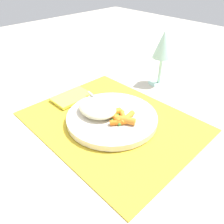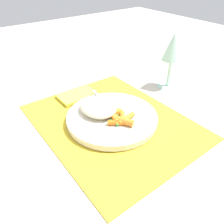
{
  "view_description": "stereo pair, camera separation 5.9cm",
  "coord_description": "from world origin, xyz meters",
  "px_view_note": "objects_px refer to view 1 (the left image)",
  "views": [
    {
      "loc": [
        0.35,
        -0.34,
        0.37
      ],
      "look_at": [
        0.0,
        0.0,
        0.03
      ],
      "focal_mm": 36.38,
      "sensor_mm": 36.0,
      "label": 1
    },
    {
      "loc": [
        0.39,
        -0.29,
        0.37
      ],
      "look_at": [
        0.0,
        0.0,
        0.03
      ],
      "focal_mm": 36.38,
      "sensor_mm": 36.0,
      "label": 2
    }
  ],
  "objects_px": {
    "napkin": "(72,97)",
    "fork": "(107,110)",
    "rice_mound": "(97,108)",
    "wine_glass": "(163,47)",
    "plate": "(112,118)",
    "carrot_portion": "(120,118)"
  },
  "relations": [
    {
      "from": "napkin",
      "to": "fork",
      "type": "bearing_deg",
      "value": 6.47
    },
    {
      "from": "rice_mound",
      "to": "wine_glass",
      "type": "height_order",
      "value": "wine_glass"
    },
    {
      "from": "plate",
      "to": "carrot_portion",
      "type": "bearing_deg",
      "value": -1.32
    },
    {
      "from": "plate",
      "to": "fork",
      "type": "height_order",
      "value": "fork"
    },
    {
      "from": "carrot_portion",
      "to": "wine_glass",
      "type": "bearing_deg",
      "value": 106.18
    },
    {
      "from": "plate",
      "to": "fork",
      "type": "relative_size",
      "value": 1.3
    },
    {
      "from": "carrot_portion",
      "to": "wine_glass",
      "type": "relative_size",
      "value": 0.48
    },
    {
      "from": "plate",
      "to": "rice_mound",
      "type": "xyz_separation_m",
      "value": [
        -0.04,
        -0.02,
        0.02
      ]
    },
    {
      "from": "wine_glass",
      "to": "fork",
      "type": "bearing_deg",
      "value": -84.43
    },
    {
      "from": "rice_mound",
      "to": "carrot_portion",
      "type": "distance_m",
      "value": 0.07
    },
    {
      "from": "rice_mound",
      "to": "fork",
      "type": "relative_size",
      "value": 0.6
    },
    {
      "from": "fork",
      "to": "napkin",
      "type": "distance_m",
      "value": 0.14
    },
    {
      "from": "plate",
      "to": "rice_mound",
      "type": "distance_m",
      "value": 0.05
    },
    {
      "from": "plate",
      "to": "wine_glass",
      "type": "height_order",
      "value": "wine_glass"
    },
    {
      "from": "plate",
      "to": "carrot_portion",
      "type": "height_order",
      "value": "carrot_portion"
    },
    {
      "from": "fork",
      "to": "napkin",
      "type": "bearing_deg",
      "value": -173.53
    },
    {
      "from": "wine_glass",
      "to": "napkin",
      "type": "distance_m",
      "value": 0.33
    },
    {
      "from": "wine_glass",
      "to": "napkin",
      "type": "xyz_separation_m",
      "value": [
        -0.12,
        -0.29,
        -0.12
      ]
    },
    {
      "from": "carrot_portion",
      "to": "napkin",
      "type": "height_order",
      "value": "carrot_portion"
    },
    {
      "from": "fork",
      "to": "wine_glass",
      "type": "height_order",
      "value": "wine_glass"
    },
    {
      "from": "wine_glass",
      "to": "plate",
      "type": "bearing_deg",
      "value": -79.55
    },
    {
      "from": "fork",
      "to": "wine_glass",
      "type": "relative_size",
      "value": 1.02
    }
  ]
}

